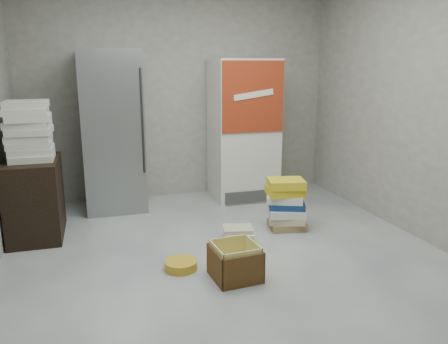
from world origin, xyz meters
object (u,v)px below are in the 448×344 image
Objects in this scene: coke_cooler at (243,130)px; steel_fridge at (113,131)px; phonebook_stack_main at (286,204)px; wood_shelf at (35,198)px; cardboard_box at (235,264)px.

steel_fridge is at bearing 179.82° from coke_cooler.
coke_cooler is at bearing 105.83° from phonebook_stack_main.
coke_cooler is at bearing 16.28° from wood_shelf.
wood_shelf is at bearing -178.68° from phonebook_stack_main.
steel_fridge is 4.76× the size of cardboard_box.
wood_shelf reaches higher than phonebook_stack_main.
wood_shelf is 2.24m from cardboard_box.
cardboard_box is (-0.87, -0.93, -0.15)m from phonebook_stack_main.
coke_cooler is 3.27× the size of phonebook_stack_main.
phonebook_stack_main is (2.54, -0.54, -0.12)m from wood_shelf.
phonebook_stack_main reaches higher than cardboard_box.
steel_fridge is 2.23m from phonebook_stack_main.
coke_cooler is 2.63m from wood_shelf.
coke_cooler is 2.25× the size of wood_shelf.
coke_cooler is 4.51× the size of cardboard_box.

